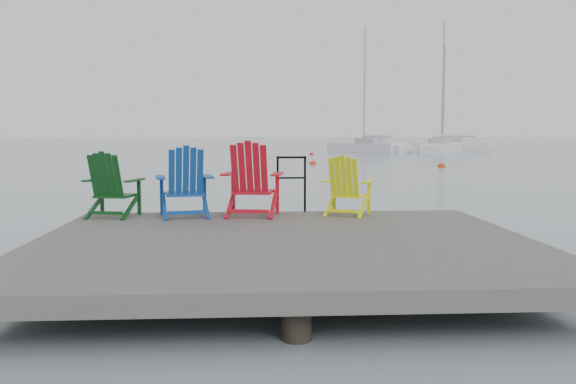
{
  "coord_description": "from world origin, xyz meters",
  "views": [
    {
      "loc": [
        -0.37,
        -7.29,
        1.79
      ],
      "look_at": [
        0.18,
        2.17,
        0.85
      ],
      "focal_mm": 38.0,
      "sensor_mm": 36.0,
      "label": 1
    }
  ],
  "objects": [
    {
      "name": "sailboat_far",
      "position": [
        18.55,
        51.09,
        0.36
      ],
      "size": [
        7.68,
        4.34,
        10.42
      ],
      "rotation": [
        0.0,
        0.0,
        1.23
      ],
      "color": "silver",
      "rests_on": "ground"
    },
    {
      "name": "chair_blue",
      "position": [
        -1.39,
        1.91,
        1.03
      ],
      "size": [
        0.95,
        0.89,
        1.05
      ],
      "rotation": [
        0.0,
        0.0,
        0.19
      ],
      "color": "navy",
      "rests_on": "dock"
    },
    {
      "name": "handrail",
      "position": [
        0.25,
        2.45,
        1.04
      ],
      "size": [
        0.48,
        0.04,
        0.9
      ],
      "color": "black",
      "rests_on": "dock"
    },
    {
      "name": "sailboat_mid",
      "position": [
        15.91,
        44.78,
        0.36
      ],
      "size": [
        5.84,
        8.36,
        11.5
      ],
      "rotation": [
        0.0,
        0.0,
        -0.49
      ],
      "color": "silver",
      "rests_on": "ground"
    },
    {
      "name": "chair_green",
      "position": [
        -2.5,
        1.97,
        0.99
      ],
      "size": [
        0.88,
        0.83,
        0.97
      ],
      "rotation": [
        0.0,
        0.0,
        -0.2
      ],
      "color": "#0A3B13",
      "rests_on": "dock"
    },
    {
      "name": "buoy_c",
      "position": [
        9.26,
        23.24,
        0.0
      ],
      "size": [
        0.4,
        0.4,
        0.4
      ],
      "primitive_type": "sphere",
      "color": "#BC310B",
      "rests_on": "ground"
    },
    {
      "name": "chair_red",
      "position": [
        -0.39,
        1.95,
        1.07
      ],
      "size": [
        0.98,
        0.93,
        1.12
      ],
      "rotation": [
        0.0,
        0.0,
        -0.15
      ],
      "color": "red",
      "rests_on": "dock"
    },
    {
      "name": "dock",
      "position": [
        0.0,
        0.0,
        0.35
      ],
      "size": [
        6.0,
        5.0,
        1.4
      ],
      "color": "#2E2B28",
      "rests_on": "ground"
    },
    {
      "name": "buoy_a",
      "position": [
        3.5,
        17.27,
        0.0
      ],
      "size": [
        0.32,
        0.32,
        0.32
      ],
      "primitive_type": "sphere",
      "color": "#E34A0D",
      "rests_on": "ground"
    },
    {
      "name": "chair_yellow",
      "position": [
        1.08,
        1.99,
        0.96
      ],
      "size": [
        0.89,
        0.85,
        0.91
      ],
      "rotation": [
        0.0,
        0.0,
        -0.42
      ],
      "color": "#E0E60C",
      "rests_on": "dock"
    },
    {
      "name": "sailboat_near",
      "position": [
        9.76,
        46.16,
        0.36
      ],
      "size": [
        6.06,
        8.01,
        11.24
      ],
      "rotation": [
        0.0,
        0.0,
        0.55
      ],
      "color": "silver",
      "rests_on": "ground"
    },
    {
      "name": "buoy_b",
      "position": [
        2.97,
        26.26,
        0.0
      ],
      "size": [
        0.41,
        0.41,
        0.41
      ],
      "primitive_type": "sphere",
      "color": "red",
      "rests_on": "ground"
    },
    {
      "name": "buoy_d",
      "position": [
        4.24,
        40.0,
        0.0
      ],
      "size": [
        0.38,
        0.38,
        0.38
      ],
      "primitive_type": "sphere",
      "color": "red",
      "rests_on": "ground"
    },
    {
      "name": "ground",
      "position": [
        0.0,
        0.0,
        0.0
      ],
      "size": [
        400.0,
        400.0,
        0.0
      ],
      "primitive_type": "plane",
      "color": "gray",
      "rests_on": "ground"
    }
  ]
}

